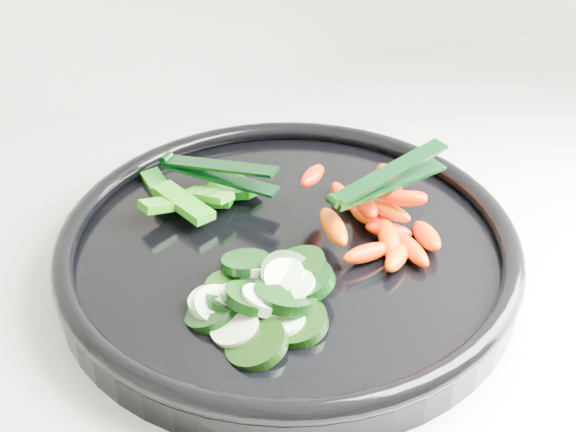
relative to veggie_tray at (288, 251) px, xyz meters
name	(u,v)px	position (x,y,z in m)	size (l,w,h in m)	color
veggie_tray	(288,251)	(0.00, 0.00, 0.00)	(0.42, 0.42, 0.04)	black
cucumber_pile	(259,297)	(-0.05, -0.06, 0.01)	(0.13, 0.13, 0.04)	black
carrot_pile	(379,215)	(0.08, -0.01, 0.02)	(0.11, 0.15, 0.05)	#E55400
pepper_pile	(204,195)	(-0.05, 0.09, 0.01)	(0.11, 0.11, 0.03)	#0F6109
tong_carrot	(386,180)	(0.08, -0.01, 0.05)	(0.11, 0.04, 0.02)	black
tong_pepper	(216,171)	(-0.03, 0.09, 0.03)	(0.09, 0.09, 0.02)	black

